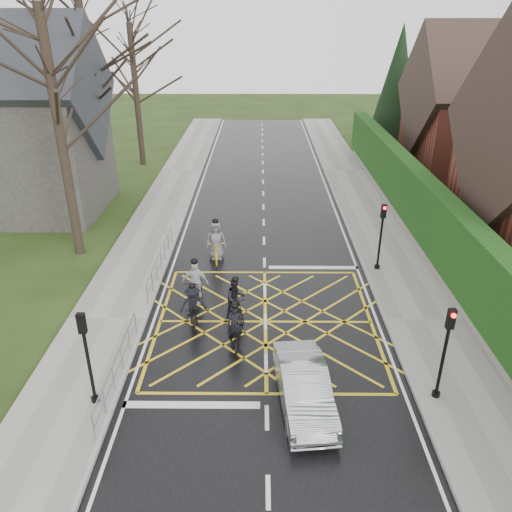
{
  "coord_description": "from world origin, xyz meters",
  "views": [
    {
      "loc": [
        -0.23,
        -15.92,
        10.52
      ],
      "look_at": [
        -0.38,
        3.04,
        1.3
      ],
      "focal_mm": 35.0,
      "sensor_mm": 36.0,
      "label": 1
    }
  ],
  "objects_px": {
    "cyclist_back": "(236,302)",
    "cyclist_mid": "(193,309)",
    "cyclist_front": "(195,287)",
    "cyclist_rear": "(235,333)",
    "cyclist_lead": "(216,245)",
    "car": "(304,387)"
  },
  "relations": [
    {
      "from": "cyclist_back",
      "to": "cyclist_mid",
      "type": "xyz_separation_m",
      "value": [
        -1.57,
        -0.45,
        -0.04
      ]
    },
    {
      "from": "cyclist_rear",
      "to": "cyclist_back",
      "type": "relative_size",
      "value": 1.03
    },
    {
      "from": "cyclist_rear",
      "to": "cyclist_lead",
      "type": "height_order",
      "value": "cyclist_lead"
    },
    {
      "from": "cyclist_rear",
      "to": "cyclist_front",
      "type": "xyz_separation_m",
      "value": [
        -1.72,
        2.94,
        0.16
      ]
    },
    {
      "from": "cyclist_mid",
      "to": "cyclist_front",
      "type": "distance_m",
      "value": 1.53
    },
    {
      "from": "cyclist_front",
      "to": "car",
      "type": "bearing_deg",
      "value": -48.05
    },
    {
      "from": "cyclist_rear",
      "to": "car",
      "type": "bearing_deg",
      "value": -59.68
    },
    {
      "from": "cyclist_rear",
      "to": "cyclist_mid",
      "type": "distance_m",
      "value": 2.16
    },
    {
      "from": "cyclist_back",
      "to": "cyclist_rear",
      "type": "bearing_deg",
      "value": -111.22
    },
    {
      "from": "cyclist_lead",
      "to": "car",
      "type": "relative_size",
      "value": 0.55
    },
    {
      "from": "cyclist_rear",
      "to": "cyclist_back",
      "type": "xyz_separation_m",
      "value": [
        -0.06,
        1.86,
        0.1
      ]
    },
    {
      "from": "cyclist_back",
      "to": "cyclist_mid",
      "type": "height_order",
      "value": "cyclist_back"
    },
    {
      "from": "cyclist_back",
      "to": "cyclist_front",
      "type": "height_order",
      "value": "cyclist_front"
    },
    {
      "from": "cyclist_lead",
      "to": "car",
      "type": "height_order",
      "value": "cyclist_lead"
    },
    {
      "from": "cyclist_rear",
      "to": "cyclist_lead",
      "type": "distance_m",
      "value": 7.01
    },
    {
      "from": "cyclist_rear",
      "to": "cyclist_mid",
      "type": "relative_size",
      "value": 1.0
    },
    {
      "from": "cyclist_mid",
      "to": "cyclist_lead",
      "type": "relative_size",
      "value": 0.85
    },
    {
      "from": "cyclist_back",
      "to": "cyclist_mid",
      "type": "bearing_deg",
      "value": 172.8
    },
    {
      "from": "cyclist_rear",
      "to": "cyclist_mid",
      "type": "height_order",
      "value": "cyclist_rear"
    },
    {
      "from": "cyclist_lead",
      "to": "car",
      "type": "bearing_deg",
      "value": -77.09
    },
    {
      "from": "car",
      "to": "cyclist_front",
      "type": "bearing_deg",
      "value": 117.73
    },
    {
      "from": "cyclist_front",
      "to": "car",
      "type": "height_order",
      "value": "cyclist_front"
    }
  ]
}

